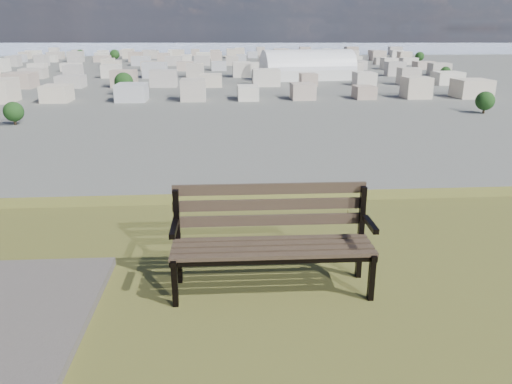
{
  "coord_description": "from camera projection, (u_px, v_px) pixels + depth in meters",
  "views": [
    {
      "loc": [
        0.84,
        -2.47,
        27.28
      ],
      "look_at": [
        1.28,
        3.56,
        25.3
      ],
      "focal_mm": 35.0,
      "sensor_mm": 36.0,
      "label": 1
    }
  ],
  "objects": [
    {
      "name": "city_trees",
      "position": [
        174.0,
        67.0,
        309.72
      ],
      "size": [
        406.52,
        387.2,
        9.98
      ],
      "color": "#322719",
      "rests_on": "ground"
    },
    {
      "name": "far_hills",
      "position": [
        194.0,
        29.0,
        1327.96
      ],
      "size": [
        2050.0,
        340.0,
        60.0
      ],
      "color": "#A0A8C7",
      "rests_on": "ground"
    },
    {
      "name": "city_blocks",
      "position": [
        217.0,
        61.0,
        383.46
      ],
      "size": [
        395.0,
        361.0,
        7.0
      ],
      "color": "beige",
      "rests_on": "ground"
    },
    {
      "name": "park_bench",
      "position": [
        272.0,
        233.0,
        4.5
      ],
      "size": [
        1.8,
        0.6,
        0.93
      ],
      "rotation": [
        0.0,
        0.0,
        -0.01
      ],
      "color": "#453728",
      "rests_on": "hilltop_mesa"
    },
    {
      "name": "arena",
      "position": [
        307.0,
        70.0,
        279.32
      ],
      "size": [
        53.37,
        28.72,
        21.43
      ],
      "rotation": [
        0.0,
        0.0,
        0.15
      ],
      "color": "silver",
      "rests_on": "ground"
    },
    {
      "name": "bay_water",
      "position": [
        217.0,
        45.0,
        863.6
      ],
      "size": [
        2400.0,
        700.0,
        0.12
      ],
      "primitive_type": "cube",
      "color": "#9BAFC5",
      "rests_on": "ground"
    }
  ]
}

